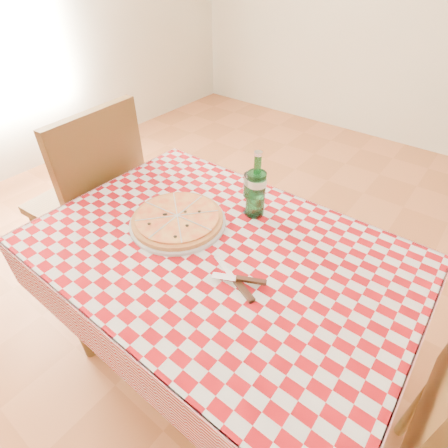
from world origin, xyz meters
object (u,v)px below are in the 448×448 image
object	(u,v)px
dining_table	(218,268)
wine_glass	(252,194)
water_bottle	(256,185)
pizza_plate	(178,219)
chair_far	(94,194)

from	to	relation	value
dining_table	wine_glass	bearing A→B (deg)	96.73
water_bottle	dining_table	bearing A→B (deg)	-87.05
pizza_plate	wine_glass	xyz separation A→B (m)	(0.18, 0.23, 0.06)
dining_table	wine_glass	world-z (taller)	wine_glass
dining_table	pizza_plate	size ratio (longest dim) A/B	3.33
chair_far	water_bottle	bearing A→B (deg)	-172.94
wine_glass	dining_table	bearing A→B (deg)	-83.27
dining_table	pizza_plate	world-z (taller)	pizza_plate
chair_far	pizza_plate	distance (m)	0.68
pizza_plate	wine_glass	bearing A→B (deg)	52.04
dining_table	wine_glass	size ratio (longest dim) A/B	7.08
dining_table	wine_glass	distance (m)	0.30
dining_table	water_bottle	size ratio (longest dim) A/B	4.53
chair_far	wine_glass	distance (m)	0.88
wine_glass	chair_far	bearing A→B (deg)	-168.21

